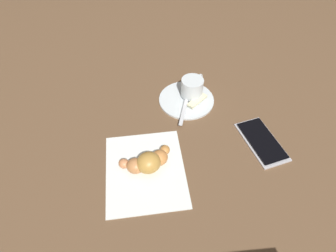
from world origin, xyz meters
name	(u,v)px	position (x,y,z in m)	size (l,w,h in m)	color
ground_plane	(173,138)	(0.00, 0.00, 0.00)	(1.80, 1.80, 0.00)	brown
saucer	(186,99)	(-0.13, 0.03, 0.00)	(0.14, 0.14, 0.01)	silver
espresso_cup	(192,87)	(-0.14, 0.04, 0.03)	(0.07, 0.06, 0.05)	silver
teaspoon	(186,100)	(-0.12, 0.03, 0.01)	(0.13, 0.03, 0.01)	silver
sugar_packet	(197,100)	(-0.12, 0.06, 0.01)	(0.06, 0.02, 0.01)	beige
napkin	(145,170)	(0.09, -0.05, 0.00)	(0.20, 0.16, 0.00)	white
croissant	(148,162)	(0.08, -0.05, 0.02)	(0.09, 0.11, 0.04)	tan
cell_phone	(262,140)	(0.00, 0.20, 0.00)	(0.15, 0.12, 0.01)	#B9B6BC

